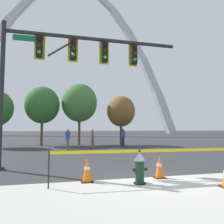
# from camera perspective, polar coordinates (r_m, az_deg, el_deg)

# --- Properties ---
(ground_plane) EXTENTS (240.00, 240.00, 0.00)m
(ground_plane) POSITION_cam_1_polar(r_m,az_deg,el_deg) (7.28, 11.46, -17.05)
(ground_plane) COLOR #333335
(fire_hydrant) EXTENTS (0.46, 0.48, 0.99)m
(fire_hydrant) POSITION_cam_1_polar(r_m,az_deg,el_deg) (6.52, 7.28, -14.43)
(fire_hydrant) COLOR black
(fire_hydrant) RESTS_ON ground
(caution_tape_barrier) EXTENTS (5.49, 0.31, 1.03)m
(caution_tape_barrier) POSITION_cam_1_polar(r_m,az_deg,el_deg) (6.53, 8.82, -12.25)
(caution_tape_barrier) COLOR #232326
(caution_tape_barrier) RESTS_ON ground
(traffic_cone_by_hydrant) EXTENTS (0.36, 0.36, 0.73)m
(traffic_cone_by_hydrant) POSITION_cam_1_polar(r_m,az_deg,el_deg) (6.77, -6.59, -14.99)
(traffic_cone_by_hydrant) COLOR black
(traffic_cone_by_hydrant) RESTS_ON ground
(traffic_cone_curb_edge) EXTENTS (0.36, 0.36, 0.73)m
(traffic_cone_curb_edge) POSITION_cam_1_polar(r_m,az_deg,el_deg) (7.41, 12.39, -13.98)
(traffic_cone_curb_edge) COLOR black
(traffic_cone_curb_edge) RESTS_ON ground
(traffic_signal_gantry) EXTENTS (7.82, 0.44, 6.00)m
(traffic_signal_gantry) POSITION_cam_1_polar(r_m,az_deg,el_deg) (9.72, -12.81, 12.47)
(traffic_signal_gantry) COLOR #232326
(traffic_signal_gantry) RESTS_ON ground
(monument_arch) EXTENTS (61.11, 2.24, 42.78)m
(monument_arch) POSITION_cam_1_polar(r_m,az_deg,el_deg) (61.03, -10.49, 12.51)
(monument_arch) COLOR silver
(monument_arch) RESTS_ON ground
(tree_left_mid) EXTENTS (3.14, 3.14, 5.50)m
(tree_left_mid) POSITION_cam_1_polar(r_m,az_deg,el_deg) (21.07, -17.94, 1.76)
(tree_left_mid) COLOR brown
(tree_left_mid) RESTS_ON ground
(tree_center_left) EXTENTS (3.41, 3.41, 5.97)m
(tree_center_left) POSITION_cam_1_polar(r_m,az_deg,el_deg) (21.26, -8.58, 2.43)
(tree_center_left) COLOR brown
(tree_center_left) RESTS_ON ground
(tree_center_right) EXTENTS (2.71, 2.71, 4.75)m
(tree_center_right) POSITION_cam_1_polar(r_m,az_deg,el_deg) (20.84, 2.39, 0.19)
(tree_center_right) COLOR brown
(tree_center_right) RESTS_ON ground
(pedestrian_walking_left) EXTENTS (0.39, 0.35, 1.59)m
(pedestrian_walking_left) POSITION_cam_1_polar(r_m,az_deg,el_deg) (18.50, 2.96, -6.76)
(pedestrian_walking_left) COLOR #232847
(pedestrian_walking_left) RESTS_ON ground
(pedestrian_standing_center) EXTENTS (0.22, 0.35, 1.59)m
(pedestrian_standing_center) POSITION_cam_1_polar(r_m,az_deg,el_deg) (17.96, -5.16, -6.82)
(pedestrian_standing_center) COLOR brown
(pedestrian_standing_center) RESTS_ON ground
(pedestrian_walking_right) EXTENTS (0.37, 0.26, 1.59)m
(pedestrian_walking_right) POSITION_cam_1_polar(r_m,az_deg,el_deg) (16.21, -11.66, -7.03)
(pedestrian_walking_right) COLOR brown
(pedestrian_walking_right) RESTS_ON ground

